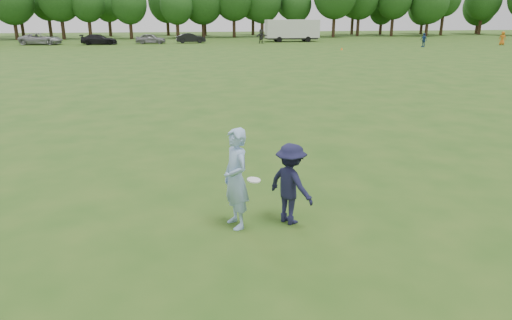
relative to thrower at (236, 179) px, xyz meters
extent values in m
plane|color=#254E15|center=(0.11, -0.19, -1.05)|extent=(200.00, 200.00, 0.00)
imported|color=#92B3E2|center=(0.00, 0.00, 0.00)|extent=(0.72, 0.88, 2.10)
imported|color=#191937|center=(1.15, 0.01, -0.18)|extent=(1.16, 1.29, 1.74)
imported|color=navy|center=(29.69, 47.48, -0.19)|extent=(0.71, 1.10, 1.73)
imported|color=#C76317|center=(42.06, 49.15, -0.15)|extent=(1.04, 0.88, 1.81)
imported|color=#292929|center=(10.29, 57.61, -0.05)|extent=(1.93, 1.29, 1.99)
imported|color=#98989C|center=(-19.98, 59.68, -0.28)|extent=(5.78, 3.16, 1.53)
imported|color=black|center=(-12.17, 58.64, -0.35)|extent=(4.87, 2.10, 1.40)
imported|color=gray|center=(-5.24, 59.42, -0.35)|extent=(4.30, 2.11, 1.41)
imported|color=black|center=(0.40, 60.11, -0.36)|extent=(4.30, 1.79, 1.38)
cone|color=#F5610C|center=(17.77, 44.51, -0.90)|extent=(0.28, 0.28, 0.30)
cylinder|color=white|center=(0.32, -0.33, 0.07)|extent=(0.33, 0.33, 0.07)
cube|color=silver|center=(15.60, 61.03, 0.85)|extent=(8.00, 2.50, 2.60)
cube|color=black|center=(15.60, 61.03, -0.55)|extent=(7.60, 2.30, 0.25)
cylinder|color=black|center=(13.40, 59.78, -0.65)|extent=(0.80, 0.25, 0.80)
cylinder|color=black|center=(13.40, 62.28, -0.65)|extent=(0.80, 0.25, 0.80)
cylinder|color=black|center=(17.80, 59.78, -0.65)|extent=(0.80, 0.25, 0.80)
cylinder|color=black|center=(17.80, 62.28, -0.65)|extent=(0.80, 0.25, 0.80)
cube|color=#333333|center=(11.20, 61.03, -0.50)|extent=(1.20, 0.15, 0.12)
cylinder|color=#332114|center=(-27.28, 72.87, 0.58)|extent=(0.56, 0.56, 3.25)
ellipsoid|color=#1B3E14|center=(-27.28, 72.87, 5.08)|extent=(6.76, 6.76, 7.78)
cylinder|color=#332114|center=(-20.11, 73.28, 0.80)|extent=(0.56, 0.56, 3.71)
cylinder|color=#332114|center=(-15.79, 72.90, 0.68)|extent=(0.56, 0.56, 3.46)
ellipsoid|color=#1B3E14|center=(-15.79, 72.90, 4.74)|extent=(5.49, 5.49, 6.31)
cylinder|color=#332114|center=(-9.21, 72.76, 0.52)|extent=(0.56, 0.56, 3.14)
ellipsoid|color=#1B3E14|center=(-9.21, 72.76, 4.55)|extent=(5.78, 5.78, 6.64)
cylinder|color=#332114|center=(-1.50, 72.50, 0.46)|extent=(0.56, 0.56, 3.01)
ellipsoid|color=#1B3E14|center=(-1.50, 72.50, 4.28)|extent=(5.46, 5.46, 6.28)
cylinder|color=#332114|center=(2.94, 74.88, 0.56)|extent=(0.56, 0.56, 3.23)
ellipsoid|color=#1B3E14|center=(2.94, 74.88, 5.27)|extent=(7.29, 7.29, 8.38)
cylinder|color=#332114|center=(8.35, 74.78, 0.83)|extent=(0.56, 0.56, 3.77)
cylinder|color=#332114|center=(13.49, 75.37, 0.61)|extent=(0.56, 0.56, 3.33)
ellipsoid|color=#1B3E14|center=(13.49, 75.37, 5.13)|extent=(6.71, 6.71, 7.71)
cylinder|color=#332114|center=(19.69, 75.62, 0.56)|extent=(0.56, 0.56, 3.22)
ellipsoid|color=#1B3E14|center=(19.69, 75.62, 4.52)|extent=(5.54, 5.54, 6.37)
cylinder|color=#332114|center=(25.94, 72.68, 1.02)|extent=(0.56, 0.56, 4.15)
cylinder|color=#332114|center=(31.84, 76.20, 0.92)|extent=(0.56, 0.56, 3.95)
cylinder|color=#332114|center=(37.97, 74.82, 0.90)|extent=(0.56, 0.56, 3.90)
cylinder|color=#332114|center=(44.28, 73.58, 0.53)|extent=(0.56, 0.56, 3.16)
ellipsoid|color=#1B3E14|center=(44.28, 73.58, 5.08)|extent=(6.99, 6.99, 8.04)
cylinder|color=#332114|center=(48.67, 76.00, 1.09)|extent=(0.56, 0.56, 4.29)
cylinder|color=#332114|center=(57.81, 77.57, 0.79)|extent=(0.56, 0.56, 3.68)
ellipsoid|color=#1B3E14|center=(57.81, 77.57, 5.51)|extent=(6.78, 6.78, 7.80)
cylinder|color=#332114|center=(-29.61, 83.74, 0.76)|extent=(0.56, 0.56, 3.62)
ellipsoid|color=#1B3E14|center=(-29.61, 83.74, 5.04)|extent=(5.80, 5.80, 6.67)
cylinder|color=#332114|center=(-24.13, 81.19, 0.75)|extent=(0.56, 0.56, 3.61)
ellipsoid|color=#1B3E14|center=(-24.13, 81.19, 4.93)|extent=(5.58, 5.58, 6.42)
cylinder|color=#332114|center=(-13.83, 81.73, 0.60)|extent=(0.56, 0.56, 3.29)
ellipsoid|color=#1B3E14|center=(-13.83, 81.73, 4.49)|extent=(5.30, 5.30, 6.09)
cylinder|color=#332114|center=(-3.38, 83.20, 0.59)|extent=(0.56, 0.56, 3.28)
ellipsoid|color=#1B3E14|center=(-3.38, 83.20, 5.11)|extent=(6.78, 6.78, 7.79)
cylinder|color=#332114|center=(3.56, 81.66, 0.51)|extent=(0.56, 0.56, 3.11)
ellipsoid|color=#1B3E14|center=(3.56, 81.66, 4.33)|extent=(5.34, 5.34, 6.14)
cylinder|color=#332114|center=(12.99, 83.07, 0.70)|extent=(0.56, 0.56, 3.50)
ellipsoid|color=#1B3E14|center=(12.99, 83.07, 4.49)|extent=(4.82, 4.82, 5.54)
cylinder|color=#332114|center=(20.77, 83.66, 0.85)|extent=(0.56, 0.56, 3.80)
ellipsoid|color=#1B3E14|center=(20.77, 83.66, 5.44)|extent=(6.34, 6.34, 7.29)
cylinder|color=#332114|center=(32.83, 81.92, 0.87)|extent=(0.56, 0.56, 3.84)
ellipsoid|color=#1B3E14|center=(32.83, 81.92, 4.95)|extent=(5.09, 5.09, 5.86)
cylinder|color=#332114|center=(38.36, 80.75, 0.24)|extent=(0.56, 0.56, 2.58)
ellipsoid|color=#1B3E14|center=(38.36, 80.75, 3.59)|extent=(4.86, 4.86, 5.59)
cylinder|color=#332114|center=(47.84, 82.19, 0.26)|extent=(0.56, 0.56, 2.62)
ellipsoid|color=#1B3E14|center=(47.84, 82.19, 4.17)|extent=(6.11, 6.11, 7.02)
cylinder|color=#332114|center=(59.40, 80.86, 0.22)|extent=(0.56, 0.56, 2.54)
ellipsoid|color=#1B3E14|center=(59.40, 80.86, 4.24)|extent=(6.47, 6.47, 7.44)
camera|label=1|loc=(-0.96, -8.64, 3.22)|focal=32.00mm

